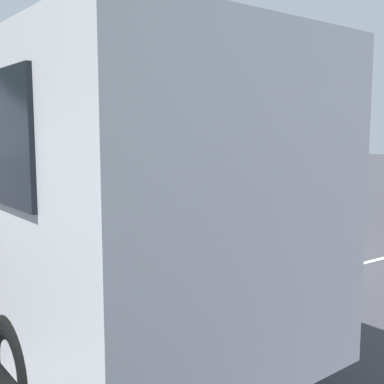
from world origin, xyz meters
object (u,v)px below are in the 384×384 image
(spectator_left, at_px, (151,207))
(spectator_far_left, at_px, (188,213))
(tour_bus, at_px, (4,182))
(stunt_motorcycle, at_px, (218,182))
(traffic_cone, at_px, (229,224))
(spectator_centre, at_px, (126,198))
(parked_motorcycle_silver, at_px, (179,261))

(spectator_left, bearing_deg, spectator_far_left, -177.46)
(tour_bus, distance_m, stunt_motorcycle, 6.91)
(stunt_motorcycle, bearing_deg, spectator_left, 123.04)
(traffic_cone, bearing_deg, spectator_centre, 79.32)
(spectator_far_left, height_order, traffic_cone, spectator_far_left)
(spectator_far_left, bearing_deg, spectator_left, 2.54)
(spectator_centre, bearing_deg, parked_motorcycle_silver, 165.13)
(spectator_centre, distance_m, parked_motorcycle_silver, 3.07)
(traffic_cone, bearing_deg, parked_motorcycle_silver, 126.94)
(tour_bus, distance_m, traffic_cone, 5.37)
(tour_bus, relative_size, stunt_motorcycle, 5.79)
(parked_motorcycle_silver, bearing_deg, spectator_centre, -14.87)
(parked_motorcycle_silver, bearing_deg, spectator_left, -20.84)
(spectator_centre, bearing_deg, spectator_far_left, 179.52)
(tour_bus, bearing_deg, spectator_centre, -73.10)
(spectator_far_left, relative_size, traffic_cone, 2.79)
(spectator_left, xyz_separation_m, parked_motorcycle_silver, (-1.86, 0.71, -0.53))
(traffic_cone, bearing_deg, spectator_far_left, 123.96)
(spectator_left, relative_size, traffic_cone, 2.70)
(parked_motorcycle_silver, height_order, stunt_motorcycle, stunt_motorcycle)
(spectator_centre, xyz_separation_m, traffic_cone, (-0.47, -2.48, -0.76))
(parked_motorcycle_silver, distance_m, stunt_motorcycle, 6.34)
(tour_bus, distance_m, spectator_far_left, 3.06)
(stunt_motorcycle, bearing_deg, tour_bus, 109.29)
(parked_motorcycle_silver, bearing_deg, tour_bus, 42.79)
(tour_bus, relative_size, parked_motorcycle_silver, 5.51)
(spectator_far_left, bearing_deg, traffic_cone, -56.04)
(tour_bus, relative_size, spectator_far_left, 6.43)
(stunt_motorcycle, bearing_deg, traffic_cone, 145.67)
(tour_bus, xyz_separation_m, spectator_far_left, (-1.33, -2.69, -0.60))
(spectator_far_left, relative_size, spectator_centre, 0.98)
(spectator_left, relative_size, stunt_motorcycle, 0.87)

